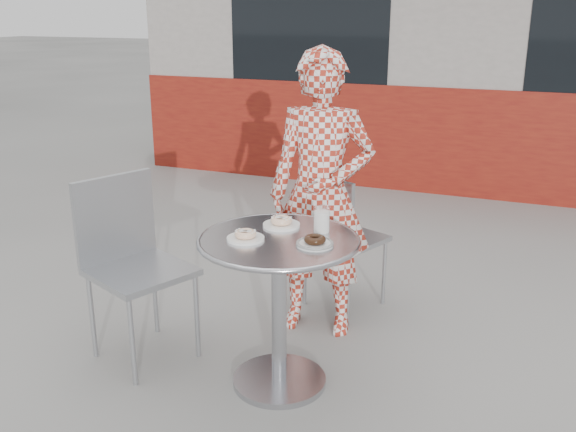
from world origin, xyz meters
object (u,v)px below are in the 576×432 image
at_px(chair_left, 142,305).
at_px(plate_far, 281,223).
at_px(seated_person, 321,195).
at_px(plate_near, 246,236).
at_px(chair_far, 343,265).
at_px(milk_cup, 322,220).
at_px(bistro_table, 279,275).
at_px(plate_checker, 315,242).

height_order(chair_left, plate_far, chair_left).
height_order(seated_person, plate_near, seated_person).
xyz_separation_m(chair_far, milk_cup, (0.12, -0.77, 0.53)).
relative_size(seated_person, plate_near, 9.22).
relative_size(seated_person, plate_far, 8.80).
bearing_deg(bistro_table, milk_cup, 44.82).
xyz_separation_m(seated_person, plate_near, (-0.11, -0.69, -0.01)).
xyz_separation_m(plate_checker, milk_cup, (-0.03, 0.17, 0.04)).
distance_m(chair_left, seated_person, 1.07).
bearing_deg(chair_left, plate_checker, -67.27).
relative_size(chair_left, plate_near, 5.53).
height_order(chair_far, chair_left, chair_left).
xyz_separation_m(plate_near, plate_checker, (0.30, 0.05, -0.00)).
bearing_deg(plate_near, chair_far, 81.43).
height_order(chair_left, seated_person, seated_person).
distance_m(plate_near, plate_checker, 0.31).
bearing_deg(seated_person, plate_checker, -79.98).
relative_size(chair_left, seated_person, 0.60).
height_order(bistro_table, plate_near, plate_near).
bearing_deg(chair_left, bistro_table, -65.53).
relative_size(chair_far, plate_near, 4.95).
height_order(chair_far, plate_near, chair_far).
bearing_deg(chair_far, milk_cup, 121.57).
height_order(bistro_table, plate_far, plate_far).
bearing_deg(plate_checker, chair_far, 99.22).
distance_m(chair_far, plate_near, 1.12).
xyz_separation_m(seated_person, plate_checker, (0.19, -0.64, -0.02)).
xyz_separation_m(plate_far, plate_near, (-0.08, -0.23, -0.00)).
height_order(chair_left, plate_checker, chair_left).
height_order(chair_left, milk_cup, chair_left).
bearing_deg(bistro_table, chair_far, 88.57).
relative_size(bistro_table, milk_cup, 6.14).
xyz_separation_m(bistro_table, seated_person, (-0.02, 0.62, 0.21)).
distance_m(seated_person, plate_near, 0.70).
height_order(plate_far, plate_checker, plate_far).
distance_m(plate_far, plate_checker, 0.29).
distance_m(plate_far, milk_cup, 0.20).
bearing_deg(chair_far, plate_checker, 121.68).
distance_m(chair_far, plate_far, 0.92).
bearing_deg(plate_checker, plate_near, -171.08).
bearing_deg(plate_near, plate_far, 71.43).
bearing_deg(seated_person, milk_cup, -77.50).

